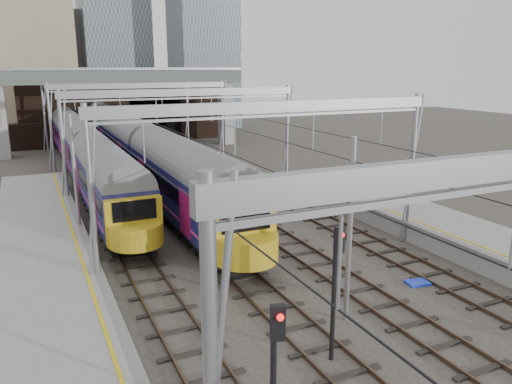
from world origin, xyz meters
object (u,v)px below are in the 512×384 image
train_second (79,145)px  signal_near_centre (336,277)px  train_main (111,131)px  signal_near_left (275,370)px

train_second → signal_near_centre: bearing=-83.4°
train_main → train_second: (-4.00, -7.36, -0.18)m
train_main → signal_near_centre: (0.04, -42.53, 0.28)m
train_main → signal_near_left: 46.16m
train_main → signal_near_left: bearing=-94.8°
train_main → train_second: train_main is taller
train_main → train_second: size_ratio=1.47×
signal_near_centre → signal_near_left: bearing=-147.4°
train_second → signal_near_centre: 35.41m
train_main → signal_near_left: (-3.87, -46.00, 0.18)m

